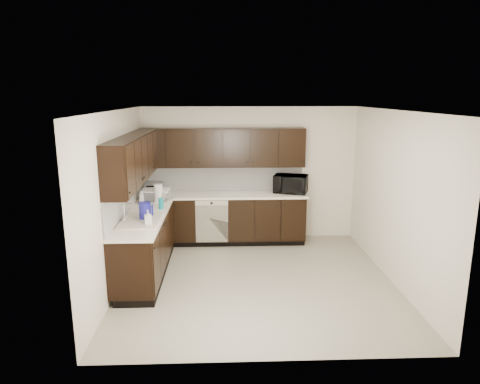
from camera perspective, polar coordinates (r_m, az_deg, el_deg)
name	(u,v)px	position (r m, az deg, el deg)	size (l,w,h in m)	color
floor	(257,280)	(6.55, 2.24, -11.64)	(4.00, 4.00, 0.00)	#9C9581
ceiling	(258,111)	(5.96, 2.46, 10.80)	(4.00, 4.00, 0.00)	white
wall_back	(249,174)	(8.08, 1.23, 2.44)	(4.00, 0.02, 2.50)	beige
wall_left	(117,200)	(6.30, -16.11, -1.09)	(0.02, 4.00, 2.50)	beige
wall_right	(395,198)	(6.60, 19.94, -0.74)	(0.02, 4.00, 2.50)	beige
wall_front	(274,248)	(4.23, 4.49, -7.46)	(4.00, 0.02, 2.50)	beige
lower_cabinets	(194,231)	(7.43, -6.19, -5.24)	(3.00, 2.80, 0.90)	black
countertop	(193,203)	(7.29, -6.31, -1.46)	(3.03, 2.83, 0.04)	white
backsplash	(181,185)	(7.45, -7.85, 0.87)	(3.00, 2.80, 0.48)	white
upper_cabinets	(186,152)	(7.23, -7.17, 5.27)	(3.00, 2.80, 0.70)	black
dishwasher	(212,219)	(7.66, -3.77, -3.59)	(0.58, 0.04, 0.78)	beige
sink	(141,225)	(6.32, -13.11, -4.35)	(0.54, 0.82, 0.42)	beige
microwave	(291,184)	(7.93, 6.76, 1.08)	(0.60, 0.40, 0.33)	black
soap_bottle_a	(148,218)	(6.08, -12.16, -3.35)	(0.10, 0.10, 0.21)	gray
soap_bottle_b	(141,197)	(7.32, -13.01, -0.61)	(0.08, 0.08, 0.22)	gray
toaster_oven	(155,188)	(7.99, -11.31, 0.53)	(0.32, 0.24, 0.20)	#ACACAE
storage_bin	(156,195)	(7.48, -11.19, -0.39)	(0.45, 0.33, 0.18)	silver
blue_pitcher	(145,211)	(6.33, -12.56, -2.51)	(0.17, 0.17, 0.26)	#12119B
teal_tumbler	(161,203)	(6.88, -10.50, -1.52)	(0.08, 0.08, 0.18)	#0C7984
paper_towel_roll	(158,193)	(7.32, -10.83, -0.14)	(0.14, 0.14, 0.31)	silver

